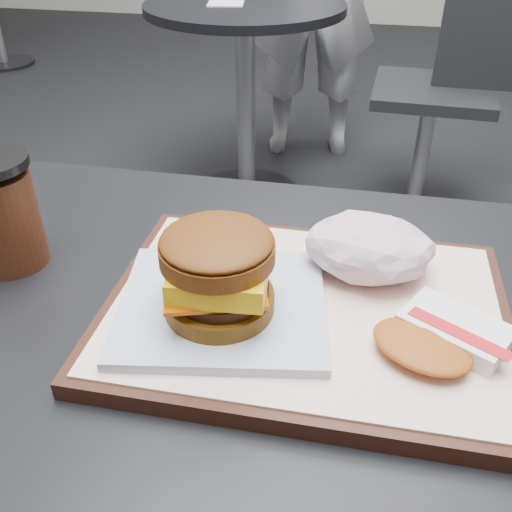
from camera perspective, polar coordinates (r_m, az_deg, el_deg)
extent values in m
cube|color=black|center=(0.56, -1.56, -8.38)|extent=(0.80, 0.60, 0.04)
cube|color=black|center=(0.55, 4.92, -5.69)|extent=(0.38, 0.28, 0.02)
cube|color=white|center=(0.55, 4.97, -4.88)|extent=(0.36, 0.26, 0.00)
cube|color=silver|center=(0.53, -3.37, -4.95)|extent=(0.21, 0.20, 0.01)
cylinder|color=brown|center=(0.52, -3.69, -4.49)|extent=(0.11, 0.11, 0.02)
cylinder|color=black|center=(0.51, -3.53, -3.29)|extent=(0.10, 0.10, 0.01)
cube|color=#CB5506|center=(0.51, -4.16, -2.42)|extent=(0.11, 0.11, 0.00)
cube|color=yellow|center=(0.50, -3.55, -1.60)|extent=(0.09, 0.09, 0.02)
cylinder|color=brown|center=(0.49, -3.92, 0.43)|extent=(0.11, 0.11, 0.02)
ellipsoid|color=#62310E|center=(0.48, -3.97, 1.57)|extent=(0.11, 0.11, 0.02)
cube|color=white|center=(0.53, 19.27, -6.95)|extent=(0.11, 0.09, 0.02)
cube|color=red|center=(0.51, 19.61, -7.24)|extent=(0.08, 0.06, 0.00)
ellipsoid|color=#B3591C|center=(0.50, 16.23, -8.61)|extent=(0.10, 0.09, 0.01)
cylinder|color=#3D1C0E|center=(0.66, -23.93, 3.33)|extent=(0.07, 0.07, 0.11)
cylinder|color=black|center=(2.38, -0.92, 6.24)|extent=(0.44, 0.44, 0.02)
cylinder|color=#A5A5AA|center=(2.24, -1.01, 14.40)|extent=(0.07, 0.07, 0.70)
cylinder|color=black|center=(2.14, -1.12, 23.63)|extent=(0.70, 0.70, 0.03)
cube|color=silver|center=(2.12, -3.03, 23.94)|extent=(0.14, 0.14, 0.00)
cylinder|color=#AFAEB4|center=(2.33, 16.24, 9.91)|extent=(0.06, 0.06, 0.44)
cube|color=black|center=(2.25, 17.24, 15.46)|extent=(0.44, 0.44, 0.04)
cube|color=black|center=(2.22, 23.40, 20.02)|extent=(0.40, 0.05, 0.40)
cylinder|color=black|center=(4.52, -23.86, 17.25)|extent=(0.40, 0.40, 0.02)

